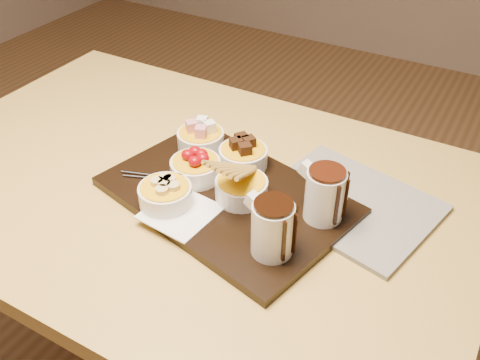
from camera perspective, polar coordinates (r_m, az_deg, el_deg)
The scene contains 12 objects.
dining_table at distance 1.16m, azimuth -5.83°, elevation -3.86°, with size 1.20×0.80×0.75m.
serving_board at distance 1.03m, azimuth -1.45°, elevation -1.76°, with size 0.46×0.30×0.02m, color black.
napkin at distance 0.99m, azimuth -6.37°, elevation -3.43°, with size 0.12×0.12×0.00m, color white.
bowl_marshmallows at distance 1.15m, azimuth -4.21°, elevation 4.29°, with size 0.10×0.10×0.04m, color silver.
bowl_cake at distance 1.09m, azimuth 0.34°, elevation 2.46°, with size 0.10×0.10×0.04m, color silver.
bowl_strawberries at distance 1.06m, azimuth -4.75°, elevation 1.16°, with size 0.10×0.10×0.04m, color silver.
bowl_biscotti at distance 1.00m, azimuth 0.15°, elevation -0.99°, with size 0.10×0.10×0.04m, color silver.
bowl_bananas at distance 1.00m, azimuth -7.96°, elevation -1.64°, with size 0.10×0.10×0.04m, color silver.
pitcher_dark_chocolate at distance 0.88m, azimuth 3.48°, elevation -5.27°, with size 0.07×0.07×0.10m, color silver.
pitcher_milk_chocolate at distance 0.95m, azimuth 9.02°, elevation -1.65°, with size 0.07×0.07×0.10m, color silver.
fondue_skewers at distance 1.06m, azimuth -6.07°, elevation 0.13°, with size 0.26×0.03×0.01m, color silver, non-canonical shape.
newspaper at distance 1.04m, azimuth 11.55°, elevation -2.46°, with size 0.31×0.25×0.01m, color beige.
Camera 1 is at (0.53, -0.70, 1.41)m, focal length 40.00 mm.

